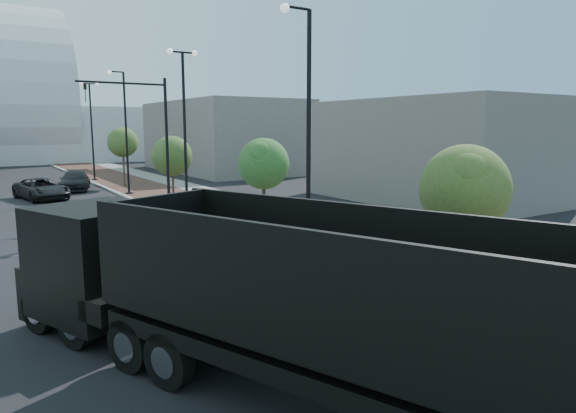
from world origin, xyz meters
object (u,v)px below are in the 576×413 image
white_sedan (116,246)px  pedestrian (450,247)px  dump_truck (191,294)px  dark_car_mid (42,189)px

white_sedan → pedestrian: pedestrian is taller
dump_truck → white_sedan: size_ratio=3.21×
dump_truck → white_sedan: (0.61, 9.18, -0.84)m
white_sedan → pedestrian: 12.47m
white_sedan → pedestrian: size_ratio=2.65×
dump_truck → dark_car_mid: 29.82m
dump_truck → pedestrian: size_ratio=8.49×
dump_truck → pedestrian: bearing=-11.8°
dump_truck → dark_car_mid: (0.52, 29.81, -0.79)m
dark_car_mid → pedestrian: (10.27, -27.82, 0.05)m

